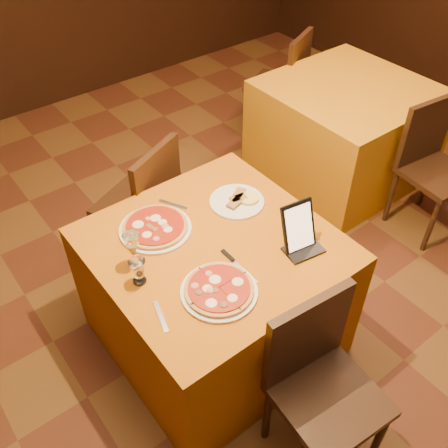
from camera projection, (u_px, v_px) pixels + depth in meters
floor at (300, 343)px, 2.87m from camera, size 6.00×7.00×0.01m
main_table at (214, 293)px, 2.65m from camera, size 1.10×1.10×0.75m
side_table at (343, 132)px, 3.84m from camera, size 1.10×1.10×0.75m
chair_main_near at (329, 399)px, 2.12m from camera, size 0.48×0.48×0.91m
chair_main_far at (135, 204)px, 3.07m from camera, size 0.56×0.56×0.91m
chair_side_near at (439, 174)px, 3.30m from camera, size 0.49×0.49×0.91m
chair_side_far at (275, 84)px, 4.24m from camera, size 0.50×0.50×0.91m
pizza_near at (219, 290)px, 2.16m from camera, size 0.34×0.34×0.03m
pizza_far at (155, 228)px, 2.46m from camera, size 0.36×0.36×0.03m
cutlet_dish at (237, 201)px, 2.62m from camera, size 0.29×0.29×0.03m
wine_glass at (133, 250)px, 2.23m from camera, size 0.09×0.09×0.19m
water_glass at (138, 271)px, 2.18m from camera, size 0.08×0.08×0.13m
tablet at (298, 226)px, 2.31m from camera, size 0.18×0.12×0.23m
knife at (239, 267)px, 2.28m from camera, size 0.02×0.25×0.01m
fork_near at (161, 317)px, 2.07m from camera, size 0.06×0.17×0.01m
fork_far at (173, 204)px, 2.61m from camera, size 0.09×0.16×0.01m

